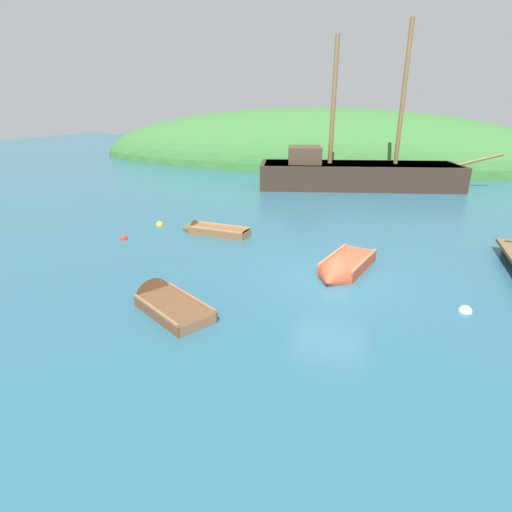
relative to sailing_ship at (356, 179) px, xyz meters
name	(u,v)px	position (x,y,z in m)	size (l,w,h in m)	color
ground_plane	(333,278)	(0.90, -16.43, -0.61)	(120.00, 120.00, 0.00)	#285B70
shore_hill	(312,160)	(-5.74, 13.80, -0.61)	(48.53, 19.87, 10.44)	#387033
sailing_ship	(356,179)	(0.00, 0.00, 0.00)	(16.15, 7.10, 11.27)	#38281E
rowboat_far	(210,231)	(-5.10, -13.15, -0.52)	(3.35, 1.13, 0.86)	brown
rowboat_outer_left	(342,269)	(1.14, -15.92, -0.48)	(1.93, 3.40, 1.17)	#C64C2D
rowboat_near_dock	(164,304)	(-3.39, -20.04, -0.52)	(3.19, 2.51, 1.16)	brown
buoy_white	(465,312)	(4.77, -17.63, -0.61)	(0.37, 0.37, 0.37)	white
buoy_yellow	(160,225)	(-7.98, -12.67, -0.61)	(0.35, 0.35, 0.35)	yellow
buoy_red	(124,239)	(-8.27, -15.12, -0.61)	(0.32, 0.32, 0.32)	red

